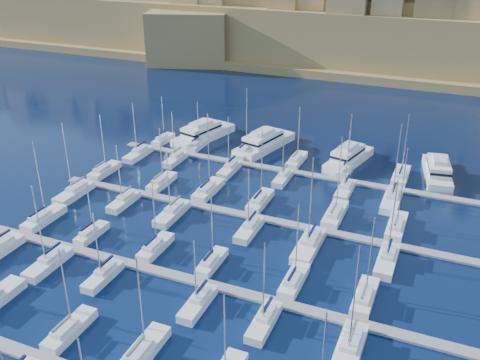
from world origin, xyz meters
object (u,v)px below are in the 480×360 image
at_px(motor_yacht_c, 348,157).
at_px(motor_yacht_d, 438,171).
at_px(sailboat_2, 69,330).
at_px(motor_yacht_b, 264,142).
at_px(motor_yacht_a, 203,133).

relative_size(motor_yacht_c, motor_yacht_d, 1.00).
bearing_deg(motor_yacht_d, motor_yacht_c, -179.95).
height_order(sailboat_2, motor_yacht_b, sailboat_2).
distance_m(motor_yacht_a, motor_yacht_b, 16.50).
xyz_separation_m(sailboat_2, motor_yacht_b, (0.74, 71.39, 0.99)).
height_order(sailboat_2, motor_yacht_d, sailboat_2).
relative_size(sailboat_2, motor_yacht_d, 0.78).
xyz_separation_m(motor_yacht_c, motor_yacht_d, (19.28, 0.02, -0.00)).
height_order(motor_yacht_b, motor_yacht_c, same).
xyz_separation_m(sailboat_2, motor_yacht_a, (-15.77, 71.29, 0.99)).
relative_size(sailboat_2, motor_yacht_b, 0.68).
bearing_deg(sailboat_2, motor_yacht_d, 59.72).
distance_m(motor_yacht_b, motor_yacht_d, 40.27).
distance_m(motor_yacht_a, motor_yacht_c, 37.48).
bearing_deg(motor_yacht_d, sailboat_2, -120.28).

